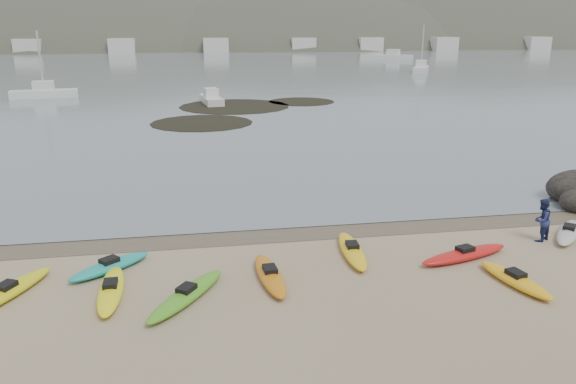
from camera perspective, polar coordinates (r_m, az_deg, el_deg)
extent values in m
plane|color=tan|center=(21.93, 0.00, -3.76)|extent=(600.00, 600.00, 0.00)
plane|color=brown|center=(21.65, 0.14, -4.02)|extent=(60.00, 60.00, 0.00)
plane|color=slate|center=(320.36, -9.59, 15.05)|extent=(1200.00, 1200.00, 0.00)
ellipsoid|color=orange|center=(17.63, -1.84, -8.45)|extent=(0.94, 3.30, 0.34)
ellipsoid|color=#FBF315|center=(17.50, -17.55, -9.48)|extent=(0.78, 3.36, 0.34)
ellipsoid|color=#51A821|center=(16.68, -10.25, -10.26)|extent=(2.63, 3.44, 0.34)
ellipsoid|color=teal|center=(19.11, -17.65, -7.21)|extent=(2.68, 2.42, 0.34)
ellipsoid|color=red|center=(20.04, 17.50, -6.07)|extent=(3.68, 1.73, 0.34)
ellipsoid|color=yellow|center=(19.56, 6.52, -5.93)|extent=(0.96, 3.46, 0.34)
ellipsoid|color=yellow|center=(18.68, 22.07, -8.25)|extent=(1.29, 3.01, 0.34)
ellipsoid|color=beige|center=(23.58, 26.62, -3.68)|extent=(2.65, 2.78, 0.34)
ellipsoid|color=yellow|center=(18.49, -26.64, -9.09)|extent=(2.24, 3.55, 0.34)
imported|color=navy|center=(22.49, 24.37, -2.61)|extent=(0.97, 0.90, 1.60)
cylinder|color=black|center=(46.06, -8.76, 6.93)|extent=(8.21, 8.21, 0.04)
cylinder|color=black|center=(55.22, -5.45, 8.64)|extent=(10.66, 10.66, 0.04)
cylinder|color=black|center=(58.42, 1.37, 9.15)|extent=(6.76, 6.76, 0.04)
cube|color=silver|center=(67.16, -23.52, 9.16)|extent=(7.10, 3.07, 0.96)
cube|color=silver|center=(57.56, -7.80, 9.27)|extent=(2.33, 5.98, 0.82)
cube|color=silver|center=(98.61, 13.36, 12.06)|extent=(5.24, 7.56, 1.04)
cube|color=silver|center=(133.23, 10.62, 13.34)|extent=(8.69, 6.67, 1.22)
ellipsoid|color=#384235|center=(220.70, -20.91, 8.89)|extent=(220.00, 120.00, 80.00)
ellipsoid|color=#384235|center=(214.98, 0.50, 10.51)|extent=(200.00, 110.00, 68.00)
ellipsoid|color=#384235|center=(253.73, 19.62, 10.10)|extent=(230.00, 130.00, 76.00)
cube|color=beige|center=(169.76, -23.66, 13.39)|extent=(7.00, 5.00, 4.00)
cube|color=beige|center=(165.97, -15.36, 14.12)|extent=(7.00, 5.00, 4.00)
cube|color=beige|center=(165.62, -6.81, 14.58)|extent=(7.00, 5.00, 4.00)
cube|color=beige|center=(168.71, 1.63, 14.72)|extent=(7.00, 5.00, 4.00)
cube|color=beige|center=(175.07, 9.61, 14.57)|extent=(7.00, 5.00, 4.00)
cube|color=beige|center=(184.35, 16.89, 14.20)|extent=(7.00, 5.00, 4.00)
cube|color=beige|center=(196.15, 23.36, 13.68)|extent=(7.00, 5.00, 4.00)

